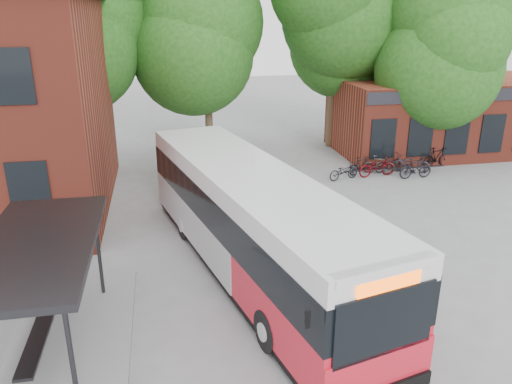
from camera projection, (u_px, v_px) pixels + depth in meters
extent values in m
plane|color=slate|center=(238.00, 309.00, 13.42)|extent=(100.00, 100.00, 0.00)
imported|color=black|center=(344.00, 171.00, 23.56)|extent=(1.69, 0.99, 0.84)
imported|color=black|center=(361.00, 166.00, 24.33)|extent=(1.53, 0.91, 0.89)
imported|color=#50040A|center=(377.00, 167.00, 23.99)|extent=(1.94, 0.87, 0.98)
imported|color=#312E29|center=(379.00, 165.00, 24.39)|extent=(1.60, 0.88, 0.93)
imported|color=#22232D|center=(390.00, 163.00, 24.70)|extent=(1.82, 0.88, 0.92)
imported|color=black|center=(416.00, 168.00, 23.70)|extent=(1.67, 0.54, 0.99)
imported|color=black|center=(411.00, 163.00, 24.60)|extent=(1.89, 1.21, 0.94)
imported|color=black|center=(437.00, 157.00, 25.41)|extent=(1.84, 0.97, 1.06)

